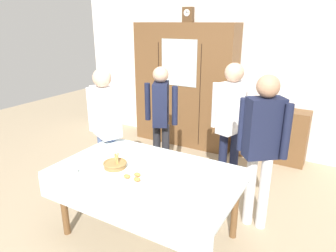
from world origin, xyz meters
TOP-DOWN VIEW (x-y plane):
  - ground_plane at (0.00, 0.00)m, footprint 12.00×12.00m
  - back_wall at (0.00, 2.65)m, footprint 6.40×0.10m
  - dining_table at (0.00, -0.24)m, footprint 1.85×1.12m
  - wall_cabinet at (-0.90, 2.35)m, footprint 1.83×0.46m
  - mantel_clock at (-0.86, 2.35)m, footprint 0.18×0.11m
  - bookshelf_low at (0.69, 2.41)m, footprint 1.05×0.35m
  - book_stack at (0.69, 2.41)m, footprint 0.17×0.22m
  - tea_cup_mid_left at (-0.08, -0.00)m, footprint 0.13×0.13m
  - tea_cup_mid_right at (0.53, -0.29)m, footprint 0.13×0.13m
  - tea_cup_front_edge at (-0.58, -0.62)m, footprint 0.13×0.13m
  - bread_basket at (-0.33, -0.30)m, footprint 0.24×0.24m
  - pastry_plate at (-0.02, -0.42)m, footprint 0.28×0.28m
  - spoon_far_right at (0.39, -0.15)m, footprint 0.12×0.02m
  - spoon_mid_right at (0.79, -0.04)m, footprint 0.12×0.02m
  - person_behind_table_left at (0.92, 0.54)m, footprint 0.52×0.38m
  - person_near_right_end at (-0.60, 1.04)m, footprint 0.52×0.41m
  - person_behind_table_right at (0.40, 1.07)m, footprint 0.52×0.40m
  - person_beside_shelf at (-0.92, 0.24)m, footprint 0.52×0.34m

SIDE VIEW (x-z plane):
  - ground_plane at x=0.00m, z-range 0.00..0.00m
  - bookshelf_low at x=0.69m, z-range 0.00..0.86m
  - dining_table at x=0.00m, z-range 0.29..1.06m
  - spoon_far_right at x=0.39m, z-range 0.77..0.77m
  - spoon_mid_right at x=0.79m, z-range 0.77..0.77m
  - pastry_plate at x=-0.02m, z-range 0.75..0.80m
  - tea_cup_mid_right at x=0.53m, z-range 0.76..0.82m
  - tea_cup_front_edge at x=-0.58m, z-range 0.76..0.82m
  - tea_cup_mid_left at x=-0.08m, z-range 0.76..0.83m
  - bread_basket at x=-0.33m, z-range 0.72..0.88m
  - book_stack at x=0.69m, z-range 0.86..0.98m
  - person_near_right_end at x=-0.60m, z-range 0.17..1.77m
  - person_beside_shelf at x=-0.92m, z-range 0.18..1.83m
  - person_behind_table_left at x=0.92m, z-range 0.19..1.88m
  - person_behind_table_right at x=0.40m, z-range 0.19..1.90m
  - wall_cabinet at x=-0.90m, z-range 0.00..2.15m
  - back_wall at x=0.00m, z-range 0.00..2.70m
  - mantel_clock at x=-0.86m, z-range 2.15..2.39m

